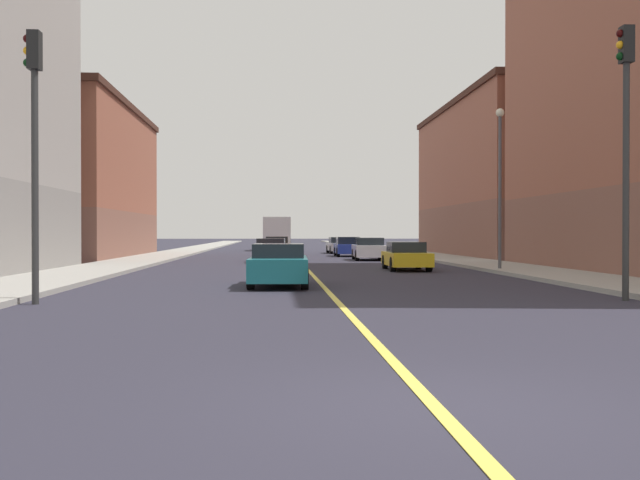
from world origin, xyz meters
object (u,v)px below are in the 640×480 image
at_px(car_yellow, 406,256).
at_px(car_silver, 340,245).
at_px(car_blue, 348,247).
at_px(building_right_midblock, 60,181).
at_px(traffic_light_right_near, 34,129).
at_px(street_lamp_left_near, 500,171).
at_px(traffic_light_left_near, 626,125).
at_px(car_teal, 279,265).
at_px(box_truck, 277,233).
at_px(car_orange, 277,246).
at_px(car_maroon, 271,250).
at_px(building_left_mid, 516,180).
at_px(car_white, 369,249).

distance_m(car_yellow, car_silver, 27.08).
distance_m(car_blue, car_silver, 7.54).
relative_size(building_right_midblock, traffic_light_right_near, 3.23).
height_order(car_blue, car_yellow, car_blue).
bearing_deg(street_lamp_left_near, traffic_light_left_near, -94.36).
relative_size(car_teal, box_truck, 0.59).
height_order(building_right_midblock, car_silver, building_right_midblock).
bearing_deg(car_orange, car_silver, 43.95).
bearing_deg(car_maroon, car_silver, 72.32).
relative_size(traffic_light_right_near, car_yellow, 1.47).
relative_size(car_yellow, car_teal, 0.97).
distance_m(traffic_light_left_near, car_maroon, 26.52).
xyz_separation_m(traffic_light_left_near, car_orange, (-8.34, 37.18, -3.62)).
distance_m(building_left_mid, traffic_light_left_near, 35.13).
bearing_deg(building_left_mid, car_white, -149.15).
height_order(car_silver, box_truck, box_truck).
height_order(traffic_light_right_near, car_yellow, traffic_light_right_near).
xyz_separation_m(car_white, box_truck, (-5.52, 24.89, 0.99)).
bearing_deg(car_silver, car_teal, -98.13).
height_order(street_lamp_left_near, box_truck, street_lamp_left_near).
bearing_deg(car_orange, building_right_midblock, -162.01).
relative_size(traffic_light_right_near, car_teal, 1.43).
height_order(car_orange, box_truck, box_truck).
bearing_deg(car_yellow, car_maroon, 121.91).
bearing_deg(car_maroon, traffic_light_right_near, -102.37).
xyz_separation_m(street_lamp_left_near, car_white, (-3.80, 13.91, -3.63)).
distance_m(traffic_light_left_near, street_lamp_left_near, 13.34).
distance_m(building_left_mid, traffic_light_right_near, 40.99).
bearing_deg(car_silver, box_truck, 117.04).
relative_size(traffic_light_right_near, car_maroon, 1.37).
height_order(traffic_light_left_near, box_truck, traffic_light_left_near).
xyz_separation_m(building_right_midblock, car_orange, (14.44, 4.69, -4.41)).
bearing_deg(building_right_midblock, box_truck, 53.57).
distance_m(car_blue, box_truck, 18.24).
xyz_separation_m(car_blue, car_orange, (-5.00, 2.60, 0.01)).
distance_m(traffic_light_left_near, car_teal, 10.70).
bearing_deg(traffic_light_left_near, building_right_midblock, 125.03).
distance_m(building_right_midblock, car_silver, 22.25).
relative_size(car_orange, box_truck, 0.54).
bearing_deg(traffic_light_right_near, car_blue, 72.60).
xyz_separation_m(building_right_midblock, box_truck, (14.47, 19.61, -3.42)).
relative_size(traffic_light_left_near, car_maroon, 1.45).
bearing_deg(car_orange, traffic_light_right_near, -98.92).
bearing_deg(traffic_light_left_near, car_white, 95.85).
distance_m(building_right_midblock, car_maroon, 16.62).
bearing_deg(car_blue, car_maroon, -118.84).
relative_size(building_right_midblock, traffic_light_left_near, 3.06).
xyz_separation_m(car_yellow, box_truck, (-5.61, 37.05, 1.05)).
bearing_deg(traffic_light_right_near, building_right_midblock, 104.83).
relative_size(car_blue, car_white, 0.92).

